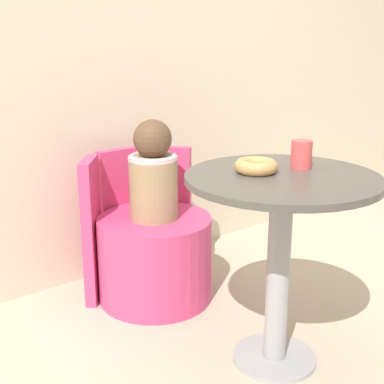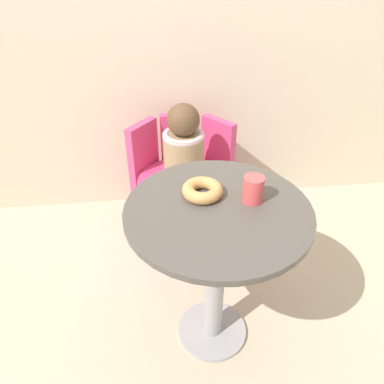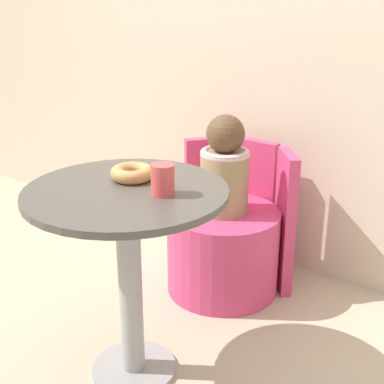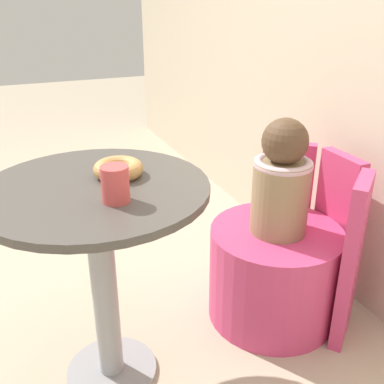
{
  "view_description": "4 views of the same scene",
  "coord_description": "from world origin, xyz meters",
  "px_view_note": "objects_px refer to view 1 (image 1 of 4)",
  "views": [
    {
      "loc": [
        -1.34,
        -1.22,
        1.21
      ],
      "look_at": [
        -0.07,
        0.35,
        0.62
      ],
      "focal_mm": 50.0,
      "sensor_mm": 36.0,
      "label": 1
    },
    {
      "loc": [
        -0.17,
        -1.07,
        1.57
      ],
      "look_at": [
        -0.01,
        0.32,
        0.59
      ],
      "focal_mm": 35.0,
      "sensor_mm": 36.0,
      "label": 2
    },
    {
      "loc": [
        1.21,
        -1.24,
        1.36
      ],
      "look_at": [
        0.03,
        0.39,
        0.6
      ],
      "focal_mm": 50.0,
      "sensor_mm": 36.0,
      "label": 3
    },
    {
      "loc": [
        1.29,
        -0.23,
        1.27
      ],
      "look_at": [
        -0.06,
        0.35,
        0.61
      ],
      "focal_mm": 42.0,
      "sensor_mm": 36.0,
      "label": 4
    }
  ],
  "objects_px": {
    "tub_chair": "(155,258)",
    "cup": "(301,154)",
    "donut": "(255,166)",
    "round_table": "(281,224)",
    "child_figure": "(153,173)"
  },
  "relations": [
    {
      "from": "tub_chair",
      "to": "donut",
      "type": "relative_size",
      "value": 3.43
    },
    {
      "from": "tub_chair",
      "to": "round_table",
      "type": "bearing_deg",
      "value": -85.23
    },
    {
      "from": "tub_chair",
      "to": "donut",
      "type": "height_order",
      "value": "donut"
    },
    {
      "from": "cup",
      "to": "round_table",
      "type": "bearing_deg",
      "value": -166.16
    },
    {
      "from": "child_figure",
      "to": "cup",
      "type": "distance_m",
      "value": 0.73
    },
    {
      "from": "round_table",
      "to": "cup",
      "type": "bearing_deg",
      "value": 13.84
    },
    {
      "from": "child_figure",
      "to": "donut",
      "type": "relative_size",
      "value": 2.93
    },
    {
      "from": "round_table",
      "to": "donut",
      "type": "bearing_deg",
      "value": 119.95
    },
    {
      "from": "tub_chair",
      "to": "cup",
      "type": "xyz_separation_m",
      "value": [
        0.19,
        -0.68,
        0.59
      ]
    },
    {
      "from": "child_figure",
      "to": "cup",
      "type": "xyz_separation_m",
      "value": [
        0.19,
        -0.68,
        0.18
      ]
    },
    {
      "from": "tub_chair",
      "to": "donut",
      "type": "xyz_separation_m",
      "value": [
        0.01,
        -0.62,
        0.56
      ]
    },
    {
      "from": "cup",
      "to": "tub_chair",
      "type": "bearing_deg",
      "value": 105.87
    },
    {
      "from": "child_figure",
      "to": "tub_chair",
      "type": "bearing_deg",
      "value": -82.87
    },
    {
      "from": "child_figure",
      "to": "donut",
      "type": "distance_m",
      "value": 0.64
    },
    {
      "from": "donut",
      "to": "cup",
      "type": "xyz_separation_m",
      "value": [
        0.18,
        -0.05,
        0.03
      ]
    }
  ]
}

